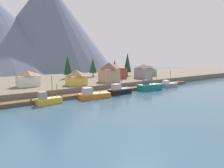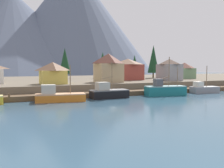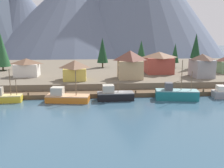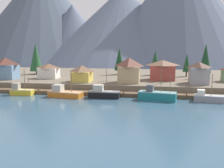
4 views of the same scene
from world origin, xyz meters
TOP-DOWN VIEW (x-y plane):
  - ground_plane at (0.00, 20.00)m, footprint 400.00×400.00m
  - dock at (0.00, 1.99)m, footprint 80.00×4.00m
  - shoreline_bank at (0.00, 32.00)m, footprint 400.00×56.00m
  - mountain_west_peak at (-87.29, 149.40)m, footprint 132.00×132.00m
  - mountain_central_peak at (-54.28, 131.55)m, footprint 72.06×72.06m
  - mountain_east_peak at (-14.49, 132.55)m, footprint 125.74×125.74m
  - mountain_far_ridge at (27.74, 131.44)m, footprint 120.76×120.76m
  - fishing_boat_yellow at (-24.36, -1.47)m, footprint 6.19×2.66m
  - fishing_boat_orange at (-11.53, -2.37)m, footprint 9.48×4.51m
  - fishing_boat_black at (-1.12, -1.73)m, footprint 7.97×3.15m
  - fishing_boat_teal at (12.57, -2.45)m, footprint 9.49×4.59m
  - fishing_boat_grey at (24.71, -1.96)m, footprint 7.22×3.66m
  - house_white at (-24.03, 16.40)m, footprint 6.78×4.89m
  - house_tan at (4.22, 10.62)m, footprint 6.54×6.31m
  - house_yellow at (-10.25, 9.82)m, footprint 5.95×5.82m
  - house_grey at (24.41, 11.60)m, footprint 5.32×6.96m
  - house_blue at (-37.16, 11.84)m, footprint 7.67×5.26m
  - house_red at (14.20, 18.68)m, footprint 8.17×7.05m
  - conifer_near_left at (-2.06, 32.76)m, footprint 3.87×3.87m
  - conifer_near_right at (-34.59, 28.43)m, footprint 5.01×5.01m
  - conifer_mid_left at (28.73, 26.66)m, footprint 4.04×4.04m
  - conifer_mid_right at (11.69, 33.26)m, footprint 3.78×3.78m
  - conifer_back_left at (22.96, 30.14)m, footprint 2.82×2.82m

SIDE VIEW (x-z plane):
  - ground_plane at x=0.00m, z-range -1.00..0.00m
  - dock at x=0.00m, z-range -0.30..1.30m
  - fishing_boat_grey at x=24.71m, z-range -2.39..4.38m
  - fishing_boat_orange at x=-11.53m, z-range -2.38..4.46m
  - fishing_boat_yellow at x=-24.36m, z-range -2.46..4.63m
  - fishing_boat_black at x=-1.12m, z-range -2.60..4.97m
  - fishing_boat_teal at x=12.57m, z-range -3.14..5.62m
  - shoreline_bank at x=0.00m, z-range 0.00..2.50m
  - house_white at x=-24.03m, z-range 2.55..7.58m
  - house_yellow at x=-10.25m, z-range 2.56..7.67m
  - house_grey at x=24.41m, z-range 2.56..8.92m
  - house_red at x=14.20m, z-range 2.56..9.02m
  - house_blue at x=-37.16m, z-range 2.58..9.72m
  - house_tan at x=4.22m, z-range 2.58..10.04m
  - conifer_back_left at x=22.96m, z-range 3.34..11.77m
  - conifer_mid_right at x=11.69m, z-range 3.44..12.75m
  - conifer_near_left at x=-2.06m, z-range 3.34..13.63m
  - conifer_near_right at x=-34.59m, z-range 3.15..15.21m
  - conifer_mid_left at x=28.73m, z-range 3.41..15.23m
  - mountain_central_peak at x=-54.28m, z-range 0.00..46.33m
  - mountain_east_peak at x=-14.49m, z-range 0.00..57.90m
  - mountain_far_ridge at x=27.74m, z-range 0.00..82.00m
  - mountain_west_peak at x=-87.29m, z-range 0.00..82.46m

